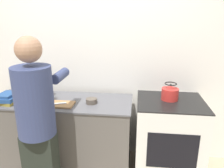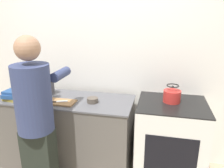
% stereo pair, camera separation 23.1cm
% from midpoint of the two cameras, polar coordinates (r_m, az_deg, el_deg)
% --- Properties ---
extents(wall_back, '(8.00, 0.05, 2.60)m').
position_cam_midpoint_polar(wall_back, '(2.78, 0.52, 6.46)').
color(wall_back, white).
rests_on(wall_back, ground_plane).
extents(counter, '(1.65, 0.63, 0.89)m').
position_cam_midpoint_polar(counter, '(2.83, -9.60, -12.20)').
color(counter, '#5B5651').
rests_on(counter, ground_plane).
extents(oven, '(0.74, 0.65, 0.93)m').
position_cam_midpoint_polar(oven, '(2.67, 17.25, -14.15)').
color(oven, silver).
rests_on(oven, ground_plane).
extents(person, '(0.39, 0.62, 1.67)m').
position_cam_midpoint_polar(person, '(2.19, -16.43, -8.16)').
color(person, '#222821').
rests_on(person, ground_plane).
extents(cutting_board, '(0.35, 0.20, 0.02)m').
position_cam_midpoint_polar(cutting_board, '(2.51, -11.00, -4.70)').
color(cutting_board, '#A87A4C').
rests_on(cutting_board, counter).
extents(knife, '(0.20, 0.10, 0.01)m').
position_cam_midpoint_polar(knife, '(2.50, -11.41, -4.57)').
color(knife, silver).
rests_on(knife, cutting_board).
extents(kettle, '(0.19, 0.19, 0.19)m').
position_cam_midpoint_polar(kettle, '(2.48, 18.01, -2.75)').
color(kettle, red).
rests_on(kettle, oven).
extents(bowl_prep, '(0.14, 0.14, 0.06)m').
position_cam_midpoint_polar(bowl_prep, '(2.96, -18.96, -1.50)').
color(bowl_prep, '#9E4738').
rests_on(bowl_prep, counter).
extents(bowl_mixing, '(0.12, 0.12, 0.06)m').
position_cam_midpoint_polar(bowl_mixing, '(2.47, -2.46, -4.30)').
color(bowl_mixing, brown).
rests_on(bowl_mixing, counter).
extents(canister_jar, '(0.14, 0.14, 0.18)m').
position_cam_midpoint_polar(canister_jar, '(2.78, -13.93, -0.88)').
color(canister_jar, '#4C4C51').
rests_on(canister_jar, counter).
extents(book_stack, '(0.22, 0.28, 0.11)m').
position_cam_midpoint_polar(book_stack, '(2.78, -21.93, -2.56)').
color(book_stack, olive).
rests_on(book_stack, counter).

